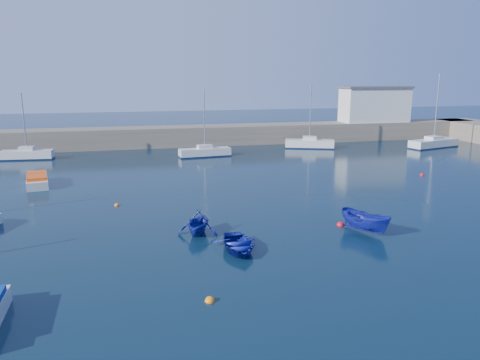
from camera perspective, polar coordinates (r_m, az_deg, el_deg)
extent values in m
plane|color=#0B2030|center=(21.64, 5.42, -13.51)|extent=(220.00, 220.00, 0.00)
cube|color=#746959|center=(65.16, -7.87, 5.31)|extent=(96.00, 4.50, 2.60)
cube|color=silver|center=(74.07, 16.08, 8.77)|extent=(10.00, 4.00, 5.00)
cube|color=silver|center=(59.27, -24.51, 2.81)|extent=(5.78, 2.09, 1.07)
cylinder|color=#B7BABC|center=(58.82, -24.84, 6.44)|extent=(0.16, 0.16, 6.50)
cube|color=silver|center=(56.06, -4.31, 3.37)|extent=(6.24, 2.33, 0.99)
cylinder|color=#B7BABC|center=(55.55, -4.38, 7.45)|extent=(0.14, 0.14, 7.02)
cube|color=silver|center=(63.12, 8.46, 4.38)|extent=(6.60, 3.95, 1.13)
cylinder|color=#B7BABC|center=(62.66, 8.59, 8.22)|extent=(0.17, 0.17, 7.34)
cube|color=silver|center=(68.10, 22.52, 4.14)|extent=(7.79, 4.06, 1.10)
cylinder|color=#B7BABC|center=(67.63, 22.87, 8.21)|extent=(0.16, 0.16, 8.63)
cube|color=silver|center=(44.97, -23.49, -0.14)|extent=(2.51, 5.11, 0.73)
cube|color=#F9500D|center=(44.87, -23.54, 0.49)|extent=(2.22, 3.89, 0.27)
imported|color=navy|center=(26.11, -0.26, -7.86)|extent=(2.65, 3.63, 0.73)
imported|color=navy|center=(28.70, -5.13, -5.16)|extent=(3.42, 3.63, 1.52)
imported|color=navy|center=(29.97, 15.04, -4.94)|extent=(2.75, 3.74, 1.36)
sphere|color=orange|center=(20.85, -3.69, -14.54)|extent=(0.44, 0.44, 0.44)
sphere|color=red|center=(31.13, 12.14, -5.43)|extent=(0.50, 0.50, 0.50)
sphere|color=orange|center=(36.15, -14.78, -3.03)|extent=(0.38, 0.38, 0.38)
sphere|color=red|center=(48.81, 21.31, 0.55)|extent=(0.43, 0.43, 0.43)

